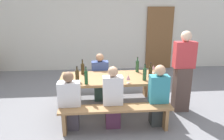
{
  "coord_description": "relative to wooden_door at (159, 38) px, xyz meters",
  "views": [
    {
      "loc": [
        -0.37,
        -4.16,
        2.14
      ],
      "look_at": [
        0.0,
        0.0,
        0.9
      ],
      "focal_mm": 34.99,
      "sensor_mm": 36.0,
      "label": 1
    }
  ],
  "objects": [
    {
      "name": "wine_bottle_3",
      "position": [
        -2.42,
        -3.5,
        -0.17
      ],
      "size": [
        0.07,
        0.07,
        0.34
      ],
      "color": "#194723",
      "rests_on": "tasting_table"
    },
    {
      "name": "bench_far",
      "position": [
        -1.91,
        -2.4,
        -0.69
      ],
      "size": [
        1.97,
        0.3,
        0.45
      ],
      "color": "#9E7247",
      "rests_on": "ground"
    },
    {
      "name": "seated_guest_near_0",
      "position": [
        -2.71,
        -3.75,
        -0.55
      ],
      "size": [
        0.39,
        0.24,
        1.07
      ],
      "rotation": [
        0.0,
        0.0,
        1.57
      ],
      "color": "#463F4A",
      "rests_on": "ground"
    },
    {
      "name": "seated_guest_near_1",
      "position": [
        -1.95,
        -3.75,
        -0.51
      ],
      "size": [
        0.35,
        0.24,
        1.14
      ],
      "rotation": [
        0.0,
        0.0,
        1.57
      ],
      "color": "#552B46",
      "rests_on": "ground"
    },
    {
      "name": "wine_glass_0",
      "position": [
        -1.65,
        -3.52,
        -0.19
      ],
      "size": [
        0.08,
        0.08,
        0.17
      ],
      "color": "silver",
      "rests_on": "tasting_table"
    },
    {
      "name": "tasting_table",
      "position": [
        -1.91,
        -3.15,
        -0.37
      ],
      "size": [
        2.07,
        0.9,
        0.75
      ],
      "color": "#9E7247",
      "rests_on": "ground"
    },
    {
      "name": "wine_bottle_4",
      "position": [
        -2.59,
        -3.34,
        -0.19
      ],
      "size": [
        0.07,
        0.07,
        0.3
      ],
      "color": "#332814",
      "rests_on": "tasting_table"
    },
    {
      "name": "wine_bottle_1",
      "position": [
        -2.51,
        -2.89,
        -0.18
      ],
      "size": [
        0.08,
        0.08,
        0.32
      ],
      "color": "#332814",
      "rests_on": "tasting_table"
    },
    {
      "name": "bench_near",
      "position": [
        -1.91,
        -3.9,
        -0.69
      ],
      "size": [
        1.97,
        0.3,
        0.45
      ],
      "color": "#9E7247",
      "rests_on": "ground"
    },
    {
      "name": "standing_host",
      "position": [
        -0.47,
        -3.22,
        -0.24
      ],
      "size": [
        0.42,
        0.24,
        1.67
      ],
      "rotation": [
        0.0,
        0.0,
        3.14
      ],
      "color": "brown",
      "rests_on": "ground"
    },
    {
      "name": "ground_plane",
      "position": [
        -1.91,
        -3.15,
        -1.05
      ],
      "size": [
        24.0,
        24.0,
        0.0
      ],
      "primitive_type": "plane",
      "color": "slate"
    },
    {
      "name": "wooden_door",
      "position": [
        0.0,
        0.0,
        0.0
      ],
      "size": [
        0.9,
        0.06,
        2.1
      ],
      "primitive_type": "cube",
      "color": "brown",
      "rests_on": "ground"
    },
    {
      "name": "back_wall",
      "position": [
        -1.91,
        0.14,
        0.55
      ],
      "size": [
        14.0,
        0.2,
        3.2
      ],
      "primitive_type": "cube",
      "color": "silver",
      "rests_on": "ground"
    },
    {
      "name": "wine_bottle_0",
      "position": [
        -1.3,
        -3.39,
        -0.17
      ],
      "size": [
        0.07,
        0.07,
        0.33
      ],
      "color": "#234C2D",
      "rests_on": "tasting_table"
    },
    {
      "name": "wine_bottle_2",
      "position": [
        -1.34,
        -2.84,
        -0.17
      ],
      "size": [
        0.07,
        0.07,
        0.33
      ],
      "color": "#234C2D",
      "rests_on": "tasting_table"
    },
    {
      "name": "wine_glass_1",
      "position": [
        -1.0,
        -2.92,
        -0.18
      ],
      "size": [
        0.08,
        0.08,
        0.16
      ],
      "color": "silver",
      "rests_on": "tasting_table"
    },
    {
      "name": "wine_bottle_5",
      "position": [
        -1.15,
        -3.22,
        -0.18
      ],
      "size": [
        0.08,
        0.08,
        0.31
      ],
      "color": "#332814",
      "rests_on": "tasting_table"
    },
    {
      "name": "seated_guest_far_0",
      "position": [
        -2.13,
        -2.55,
        -0.53
      ],
      "size": [
        0.38,
        0.24,
        1.11
      ],
      "rotation": [
        0.0,
        0.0,
        -1.57
      ],
      "color": "#345045",
      "rests_on": "ground"
    },
    {
      "name": "seated_guest_near_2",
      "position": [
        -1.12,
        -3.75,
        -0.5
      ],
      "size": [
        0.34,
        0.24,
        1.15
      ],
      "rotation": [
        0.0,
        0.0,
        1.57
      ],
      "color": "#313635",
      "rests_on": "ground"
    }
  ]
}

